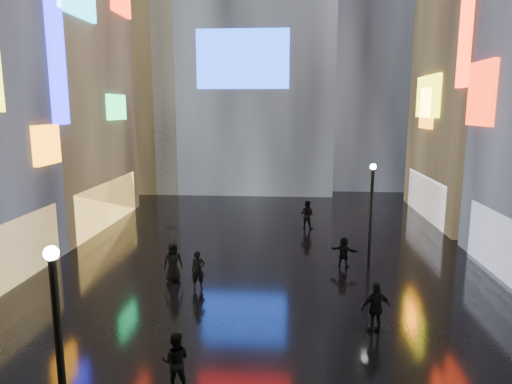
# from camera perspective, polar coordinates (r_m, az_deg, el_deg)

# --- Properties ---
(ground) EXTENTS (140.00, 140.00, 0.00)m
(ground) POSITION_cam_1_polar(r_m,az_deg,el_deg) (24.70, 1.39, -8.08)
(ground) COLOR black
(ground) RESTS_ON ground
(building_left_far) EXTENTS (10.28, 12.00, 22.00)m
(building_left_far) POSITION_cam_1_polar(r_m,az_deg,el_deg) (34.16, -26.79, 14.62)
(building_left_far) COLOR black
(building_left_far) RESTS_ON ground
(tower_flank_right) EXTENTS (12.00, 12.00, 34.00)m
(tower_flank_right) POSITION_cam_1_polar(r_m,az_deg,el_deg) (50.85, 13.96, 20.51)
(tower_flank_right) COLOR black
(tower_flank_right) RESTS_ON ground
(tower_flank_left) EXTENTS (10.00, 10.00, 26.00)m
(tower_flank_left) POSITION_cam_1_polar(r_m,az_deg,el_deg) (48.13, -14.72, 16.25)
(tower_flank_left) COLOR black
(tower_flank_left) RESTS_ON ground
(lamp_near) EXTENTS (0.30, 0.30, 5.20)m
(lamp_near) POSITION_cam_1_polar(r_m,az_deg,el_deg) (10.64, -23.34, -17.90)
(lamp_near) COLOR black
(lamp_near) RESTS_ON ground
(lamp_far) EXTENTS (0.30, 0.30, 5.20)m
(lamp_far) POSITION_cam_1_polar(r_m,az_deg,el_deg) (23.20, 14.20, -2.08)
(lamp_far) COLOR black
(lamp_far) RESTS_ON ground
(pedestrian_1) EXTENTS (0.88, 0.72, 1.69)m
(pedestrian_1) POSITION_cam_1_polar(r_m,az_deg,el_deg) (13.86, -10.02, -20.06)
(pedestrian_1) COLOR black
(pedestrian_1) RESTS_ON ground
(pedestrian_3) EXTENTS (1.16, 0.71, 1.84)m
(pedestrian_3) POSITION_cam_1_polar(r_m,az_deg,el_deg) (17.07, 14.77, -13.84)
(pedestrian_3) COLOR black
(pedestrian_3) RESTS_ON ground
(pedestrian_4) EXTENTS (1.05, 0.90, 1.81)m
(pedestrian_4) POSITION_cam_1_polar(r_m,az_deg,el_deg) (21.43, -10.34, -8.62)
(pedestrian_4) COLOR black
(pedestrian_4) RESTS_ON ground
(pedestrian_5) EXTENTS (1.48, 0.98, 1.53)m
(pedestrian_5) POSITION_cam_1_polar(r_m,az_deg,el_deg) (23.40, 10.91, -7.37)
(pedestrian_5) COLOR black
(pedestrian_5) RESTS_ON ground
(pedestrian_6) EXTENTS (0.73, 0.61, 1.69)m
(pedestrian_6) POSITION_cam_1_polar(r_m,az_deg,el_deg) (20.44, -7.26, -9.66)
(pedestrian_6) COLOR black
(pedestrian_6) RESTS_ON ground
(pedestrian_7) EXTENTS (1.11, 1.00, 1.87)m
(pedestrian_7) POSITION_cam_1_polar(r_m,az_deg,el_deg) (30.28, 6.38, -2.82)
(pedestrian_7) COLOR black
(pedestrian_7) RESTS_ON ground
(umbrella_2) EXTENTS (1.01, 1.00, 0.80)m
(umbrella_2) POSITION_cam_1_polar(r_m,az_deg,el_deg) (21.05, -10.45, -5.25)
(umbrella_2) COLOR black
(umbrella_2) RESTS_ON pedestrian_4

